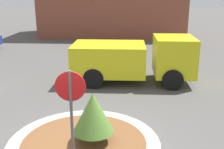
{
  "coord_description": "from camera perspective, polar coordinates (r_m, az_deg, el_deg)",
  "views": [
    {
      "loc": [
        1.06,
        -6.31,
        3.85
      ],
      "look_at": [
        0.59,
        2.36,
        1.23
      ],
      "focal_mm": 45.0,
      "sensor_mm": 36.0,
      "label": 1
    }
  ],
  "objects": [
    {
      "name": "island_shrub",
      "position": [
        7.02,
        -3.86,
        -7.7
      ],
      "size": [
        1.03,
        1.03,
        1.31
      ],
      "color": "brown",
      "rests_on": "traffic_island"
    },
    {
      "name": "utility_truck",
      "position": [
        12.11,
        4.46,
        3.34
      ],
      "size": [
        5.13,
        2.27,
        1.97
      ],
      "rotation": [
        0.0,
        0.0,
        0.0
      ],
      "color": "gold",
      "rests_on": "ground_plane"
    },
    {
      "name": "stop_sign",
      "position": [
        6.15,
        -8.34,
        -5.47
      ],
      "size": [
        0.67,
        0.07,
        2.24
      ],
      "color": "#4C4C51",
      "rests_on": "ground_plane"
    },
    {
      "name": "traffic_island",
      "position": [
        7.43,
        -5.69,
        -13.86
      ],
      "size": [
        3.89,
        3.89,
        0.14
      ],
      "color": "#BCB7AD",
      "rests_on": "ground_plane"
    },
    {
      "name": "ground_plane",
      "position": [
        7.47,
        -5.67,
        -14.34
      ],
      "size": [
        120.0,
        120.0,
        0.0
      ],
      "primitive_type": "plane",
      "color": "#514F4C"
    }
  ]
}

